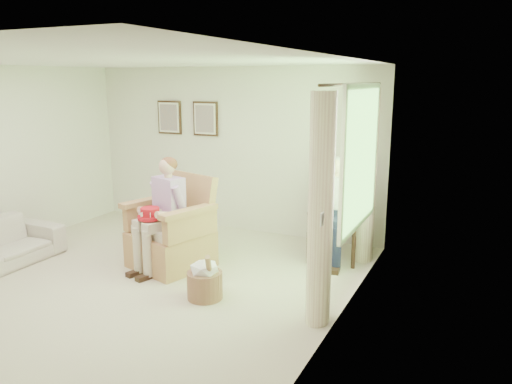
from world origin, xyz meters
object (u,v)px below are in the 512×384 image
wicker_armchair (172,238)px  person_dark (333,203)px  hatbox (205,279)px  red_hat (150,214)px  wood_armchair (336,219)px  person_wicker (164,206)px

wicker_armchair → person_dark: person_dark is taller
person_dark → hatbox: size_ratio=2.36×
red_hat → person_dark: bearing=36.2°
red_hat → wood_armchair: bearing=39.3°
person_wicker → person_dark: (1.84, 1.21, -0.04)m
person_wicker → person_dark: 2.21m
person_wicker → hatbox: size_ratio=2.44×
wood_armchair → person_wicker: person_wicker is taller
red_hat → hatbox: bearing=-19.9°
person_wicker → hatbox: person_wicker is taller
person_wicker → wicker_armchair: bearing=106.7°
wicker_armchair → person_wicker: 0.50m
wood_armchair → person_wicker: 2.32m
wicker_armchair → wood_armchair: bearing=50.2°
wood_armchair → person_dark: bearing=-98.7°
person_dark → hatbox: 2.08m
wood_armchair → hatbox: 2.16m
person_dark → red_hat: (-1.92, -1.40, -0.04)m
wicker_armchair → wood_armchair: size_ratio=1.20×
hatbox → person_dark: bearing=62.1°
person_wicker → wood_armchair: bearing=53.5°
hatbox → wicker_armchair: bearing=142.4°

